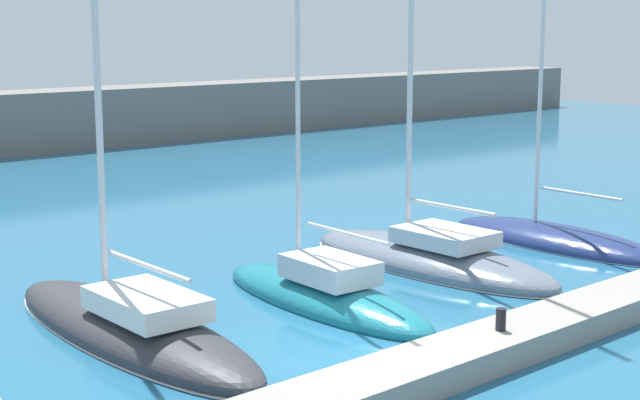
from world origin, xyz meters
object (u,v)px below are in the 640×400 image
Objects in this scene: sailboat_teal_fourth at (324,294)px; sailboat_charcoal_third at (130,324)px; sailboat_navy_sixth at (555,239)px; dock_bollard at (501,319)px; sailboat_slate_fifth at (430,256)px.

sailboat_charcoal_third is at bearing 83.93° from sailboat_teal_fourth.
dock_bollard is (-9.16, -5.04, 0.58)m from sailboat_navy_sixth.
sailboat_charcoal_third is 9.15m from sailboat_slate_fifth.
sailboat_slate_fifth is at bearing -88.28° from sailboat_charcoal_third.
sailboat_teal_fourth is 0.79× the size of sailboat_navy_sixth.
sailboat_teal_fourth is 28.35× the size of dock_bollard.
sailboat_navy_sixth is (9.27, 0.08, -0.06)m from sailboat_teal_fourth.
sailboat_slate_fifth is at bearing 52.34° from dock_bollard.
sailboat_charcoal_third is 13.91m from sailboat_navy_sixth.
dock_bollard is at bearing 121.25° from sailboat_navy_sixth.
sailboat_teal_fourth reaches higher than dock_bollard.
sailboat_slate_fifth is (4.53, 0.77, 0.06)m from sailboat_teal_fourth.
sailboat_slate_fifth is 1.14× the size of sailboat_navy_sixth.
sailboat_charcoal_third is at bearing 89.32° from sailboat_navy_sixth.
dock_bollard is at bearing -138.69° from sailboat_charcoal_third.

